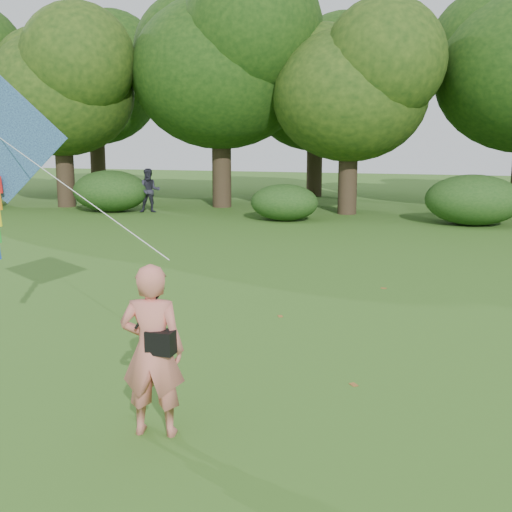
# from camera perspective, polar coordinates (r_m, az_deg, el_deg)

# --- Properties ---
(ground) EXTENTS (100.00, 100.00, 0.00)m
(ground) POSITION_cam_1_polar(r_m,az_deg,el_deg) (8.08, -0.42, -13.29)
(ground) COLOR #265114
(ground) RESTS_ON ground
(man_kite_flyer) EXTENTS (0.78, 0.59, 1.94)m
(man_kite_flyer) POSITION_cam_1_polar(r_m,az_deg,el_deg) (7.17, -9.19, -8.29)
(man_kite_flyer) COLOR #D47263
(man_kite_flyer) RESTS_ON ground
(bystander_left) EXTENTS (1.13, 1.03, 1.89)m
(bystander_left) POSITION_cam_1_polar(r_m,az_deg,el_deg) (28.08, -9.45, 5.76)
(bystander_left) COLOR #272633
(bystander_left) RESTS_ON ground
(crossbody_bag) EXTENTS (0.43, 0.20, 0.74)m
(crossbody_bag) POSITION_cam_1_polar(r_m,az_deg,el_deg) (7.06, -8.47, -7.49)
(crossbody_bag) COLOR black
(crossbody_bag) RESTS_ON ground
(flying_kite) EXTENTS (4.78, 2.54, 2.90)m
(flying_kite) POSITION_cam_1_polar(r_m,az_deg,el_deg) (10.54, -21.83, 9.45)
(flying_kite) COLOR #2846B0
(flying_kite) RESTS_ON ground
(tree_line) EXTENTS (54.70, 15.30, 9.48)m
(tree_line) POSITION_cam_1_polar(r_m,az_deg,el_deg) (30.02, 16.43, 14.69)
(tree_line) COLOR #3A2D1E
(tree_line) RESTS_ON ground
(shrub_band) EXTENTS (39.15, 3.22, 1.88)m
(shrub_band) POSITION_cam_1_polar(r_m,az_deg,el_deg) (24.94, 10.16, 4.92)
(shrub_band) COLOR #264919
(shrub_band) RESTS_ON ground
(fallen_leaves) EXTENTS (11.36, 12.91, 0.01)m
(fallen_leaves) POSITION_cam_1_polar(r_m,az_deg,el_deg) (9.50, 11.22, -9.73)
(fallen_leaves) COLOR brown
(fallen_leaves) RESTS_ON ground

